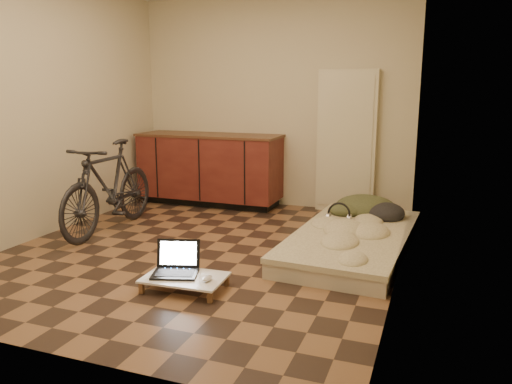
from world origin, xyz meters
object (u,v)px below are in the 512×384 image
(bicycle, at_px, (109,182))
(futon, at_px, (352,240))
(lap_desk, at_px, (185,278))
(laptop, at_px, (176,266))

(bicycle, height_order, futon, bicycle)
(bicycle, bearing_deg, futon, 4.08)
(lap_desk, relative_size, laptop, 1.52)
(lap_desk, bearing_deg, laptop, 150.04)
(lap_desk, bearing_deg, bicycle, 140.21)
(futon, height_order, laptop, laptop)
(futon, relative_size, laptop, 5.16)
(futon, bearing_deg, laptop, -126.71)
(lap_desk, distance_m, laptop, 0.13)
(futon, height_order, lap_desk, futon)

